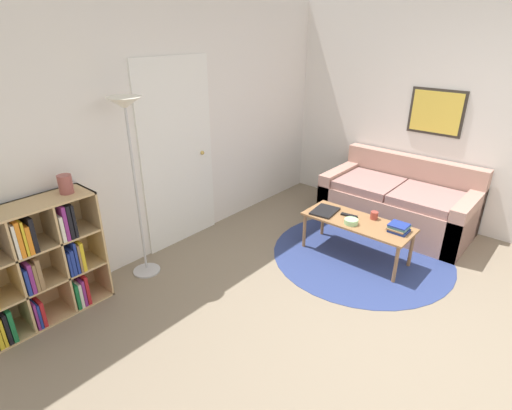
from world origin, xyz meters
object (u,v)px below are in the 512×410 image
at_px(coffee_table, 357,224).
at_px(bowl, 351,222).
at_px(laptop, 325,211).
at_px(bookshelf, 31,268).
at_px(couch, 399,203).
at_px(floor_lamp, 128,131).
at_px(cup, 374,215).
at_px(vase_on_shelf, 65,184).

bearing_deg(coffee_table, bowl, 170.18).
xyz_separation_m(laptop, bowl, (-0.07, -0.36, 0.02)).
bearing_deg(bowl, coffee_table, -9.82).
relative_size(bookshelf, couch, 0.61).
bearing_deg(coffee_table, floor_lamp, 138.72).
height_order(floor_lamp, couch, floor_lamp).
distance_m(laptop, bowl, 0.37).
xyz_separation_m(floor_lamp, coffee_table, (1.66, -1.46, -1.07)).
relative_size(coffee_table, cup, 13.93).
bearing_deg(coffee_table, laptop, 95.72).
bearing_deg(cup, couch, 4.74).
bearing_deg(coffee_table, vase_on_shelf, 145.89).
relative_size(bookshelf, cup, 12.89).
distance_m(coffee_table, cup, 0.20).
bearing_deg(bookshelf, vase_on_shelf, -0.17).
relative_size(floor_lamp, coffee_table, 1.53).
bearing_deg(cup, floor_lamp, 139.19).
bearing_deg(floor_lamp, cup, -40.81).
xyz_separation_m(bookshelf, laptop, (2.62, -1.15, -0.07)).
relative_size(bookshelf, laptop, 3.06).
distance_m(bookshelf, coffee_table, 3.07).
relative_size(couch, laptop, 4.99).
height_order(coffee_table, laptop, laptop).
distance_m(laptop, cup, 0.52).
relative_size(bowl, cup, 1.75).
xyz_separation_m(bookshelf, cup, (2.81, -1.63, -0.04)).
distance_m(floor_lamp, cup, 2.59).
relative_size(coffee_table, vase_on_shelf, 7.32).
bearing_deg(couch, floor_lamp, 150.90).
relative_size(couch, vase_on_shelf, 11.06).
height_order(bookshelf, laptop, bookshelf).
distance_m(coffee_table, laptop, 0.38).
xyz_separation_m(cup, vase_on_shelf, (-2.40, 1.63, 0.65)).
height_order(couch, vase_on_shelf, vase_on_shelf).
relative_size(bookshelf, vase_on_shelf, 6.78).
bearing_deg(laptop, bookshelf, 156.36).
distance_m(bookshelf, bowl, 2.96).
bearing_deg(floor_lamp, laptop, -33.62).
bearing_deg(bookshelf, coffee_table, -29.85).
bearing_deg(bookshelf, floor_lamp, -4.02).
distance_m(cup, vase_on_shelf, 2.98).
bearing_deg(floor_lamp, bookshelf, 175.98).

